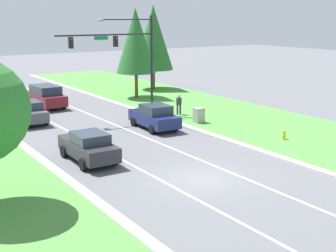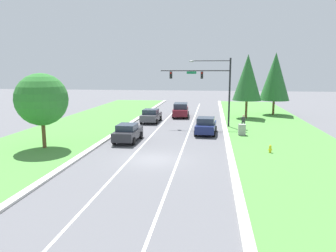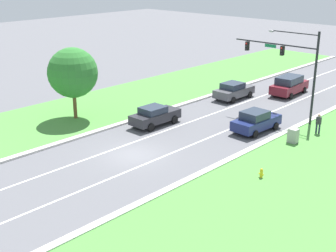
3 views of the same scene
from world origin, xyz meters
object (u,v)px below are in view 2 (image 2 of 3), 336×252
object	(u,v)px
traffic_signal_mast	(209,81)
charcoal_sedan	(128,132)
graphite_sedan	(151,116)
conifer_far_right_tree	(248,77)
pedestrian	(243,122)
navy_sedan	(206,126)
burgundy_suv	(181,110)
fire_hydrant	(270,149)
utility_cabinet	(242,130)
oak_near_left_tree	(42,100)
conifer_near_right_tree	(275,77)

from	to	relation	value
traffic_signal_mast	charcoal_sedan	bearing A→B (deg)	-128.95
graphite_sedan	conifer_far_right_tree	world-z (taller)	conifer_far_right_tree
pedestrian	charcoal_sedan	bearing A→B (deg)	38.91
navy_sedan	conifer_far_right_tree	xyz separation A→B (m)	(5.18, 11.69, 4.64)
traffic_signal_mast	burgundy_suv	world-z (taller)	traffic_signal_mast
fire_hydrant	charcoal_sedan	bearing A→B (deg)	167.19
graphite_sedan	utility_cabinet	world-z (taller)	graphite_sedan
navy_sedan	oak_near_left_tree	size ratio (longest dim) A/B	0.73
charcoal_sedan	oak_near_left_tree	size ratio (longest dim) A/B	0.73
fire_hydrant	conifer_far_right_tree	distance (m)	19.70
pedestrian	oak_near_left_tree	distance (m)	20.73
navy_sedan	burgundy_suv	distance (m)	12.55
graphite_sedan	traffic_signal_mast	bearing A→B (deg)	-16.05
utility_cabinet	conifer_far_right_tree	world-z (taller)	conifer_far_right_tree
graphite_sedan	conifer_far_right_tree	distance (m)	13.95
pedestrian	conifer_near_right_tree	xyz separation A→B (m)	(5.37, 12.58, 4.62)
navy_sedan	fire_hydrant	size ratio (longest dim) A/B	6.55
graphite_sedan	fire_hydrant	xyz separation A→B (m)	(12.18, -14.00, -0.50)
navy_sedan	charcoal_sedan	bearing A→B (deg)	-143.95
charcoal_sedan	navy_sedan	distance (m)	8.38
charcoal_sedan	oak_near_left_tree	world-z (taller)	oak_near_left_tree
navy_sedan	utility_cabinet	size ratio (longest dim) A/B	3.92
traffic_signal_mast	oak_near_left_tree	size ratio (longest dim) A/B	1.27
traffic_signal_mast	utility_cabinet	bearing A→B (deg)	-55.37
graphite_sedan	charcoal_sedan	bearing A→B (deg)	-89.27
conifer_far_right_tree	pedestrian	bearing A→B (deg)	-97.43
utility_cabinet	traffic_signal_mast	bearing A→B (deg)	124.63
traffic_signal_mast	fire_hydrant	world-z (taller)	traffic_signal_mast
conifer_near_right_tree	oak_near_left_tree	size ratio (longest dim) A/B	1.42
burgundy_suv	pedestrian	distance (m)	12.03
conifer_far_right_tree	utility_cabinet	bearing A→B (deg)	-97.47
charcoal_sedan	oak_near_left_tree	bearing A→B (deg)	-149.60
pedestrian	navy_sedan	bearing A→B (deg)	40.14
burgundy_suv	pedestrian	bearing A→B (deg)	-52.71
traffic_signal_mast	graphite_sedan	xyz separation A→B (m)	(-7.20, 2.22, -4.39)
graphite_sedan	utility_cabinet	size ratio (longest dim) A/B	3.91
conifer_far_right_tree	fire_hydrant	bearing A→B (deg)	-89.92
charcoal_sedan	pedestrian	xyz separation A→B (m)	(11.07, 7.34, 0.09)
burgundy_suv	conifer_near_right_tree	xyz separation A→B (m)	(13.15, 3.40, 4.57)
pedestrian	fire_hydrant	xyz separation A→B (m)	(1.19, -10.12, -0.59)
charcoal_sedan	conifer_near_right_tree	distance (m)	26.25
traffic_signal_mast	navy_sedan	xyz separation A→B (m)	(-0.23, -4.45, -4.37)
charcoal_sedan	burgundy_suv	world-z (taller)	burgundy_suv
pedestrian	conifer_near_right_tree	world-z (taller)	conifer_near_right_tree
fire_hydrant	oak_near_left_tree	size ratio (longest dim) A/B	0.11
burgundy_suv	charcoal_sedan	bearing A→B (deg)	-104.24
fire_hydrant	pedestrian	bearing A→B (deg)	96.68
traffic_signal_mast	conifer_near_right_tree	world-z (taller)	conifer_near_right_tree
oak_near_left_tree	conifer_near_right_tree	bearing A→B (deg)	45.94
traffic_signal_mast	fire_hydrant	size ratio (longest dim) A/B	11.40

